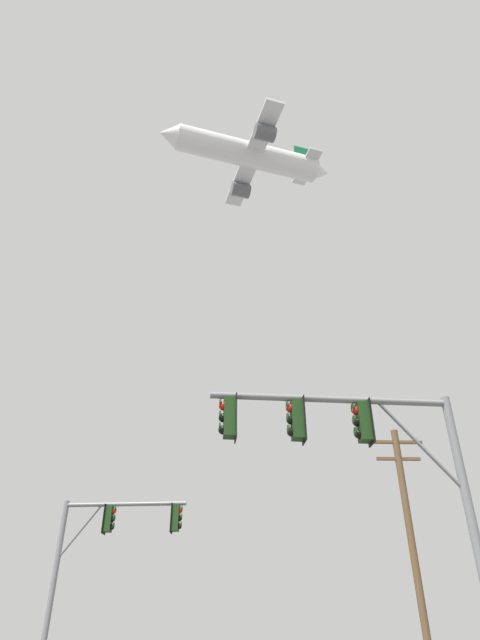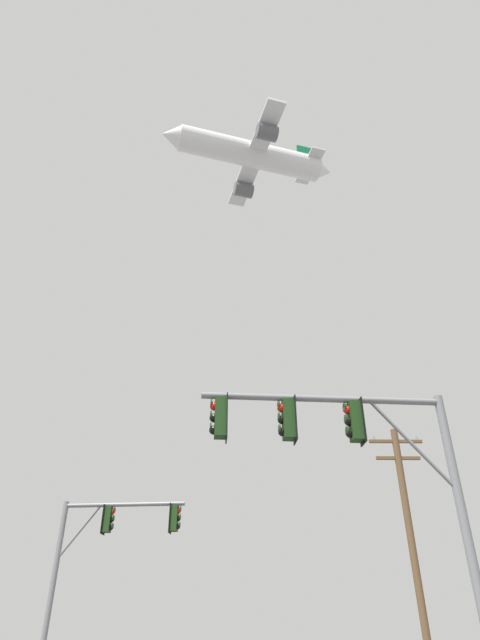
{
  "view_description": "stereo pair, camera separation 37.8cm",
  "coord_description": "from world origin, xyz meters",
  "px_view_note": "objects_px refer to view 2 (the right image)",
  "views": [
    {
      "loc": [
        0.88,
        -4.21,
        1.26
      ],
      "look_at": [
        1.66,
        19.48,
        15.71
      ],
      "focal_mm": 29.43,
      "sensor_mm": 36.0,
      "label": 1
    },
    {
      "loc": [
        1.26,
        -4.22,
        1.26
      ],
      "look_at": [
        1.66,
        19.48,
        15.71
      ],
      "focal_mm": 29.43,
      "sensor_mm": 36.0,
      "label": 2
    }
  ],
  "objects_px": {
    "utility_pole": "(410,534)",
    "airplane": "(250,155)",
    "signal_pole_near": "(353,453)",
    "signal_pole_far": "(103,542)"
  },
  "relations": [
    {
      "from": "signal_pole_far",
      "to": "airplane",
      "type": "xyz_separation_m",
      "value": [
        6.59,
        21.48,
        45.31
      ]
    },
    {
      "from": "utility_pole",
      "to": "airplane",
      "type": "distance_m",
      "value": 49.85
    },
    {
      "from": "signal_pole_near",
      "to": "utility_pole",
      "type": "relative_size",
      "value": 0.7
    },
    {
      "from": "utility_pole",
      "to": "airplane",
      "type": "height_order",
      "value": "airplane"
    },
    {
      "from": "signal_pole_near",
      "to": "utility_pole",
      "type": "distance_m",
      "value": 10.62
    },
    {
      "from": "signal_pole_near",
      "to": "airplane",
      "type": "height_order",
      "value": "airplane"
    },
    {
      "from": "signal_pole_far",
      "to": "utility_pole",
      "type": "distance_m",
      "value": 11.5
    },
    {
      "from": "airplane",
      "to": "utility_pole",
      "type": "bearing_deg",
      "value": -76.91
    },
    {
      "from": "signal_pole_near",
      "to": "signal_pole_far",
      "type": "bearing_deg",
      "value": 128.06
    },
    {
      "from": "utility_pole",
      "to": "airplane",
      "type": "xyz_separation_m",
      "value": [
        -4.9,
        21.07,
        44.91
      ]
    }
  ]
}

